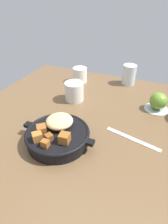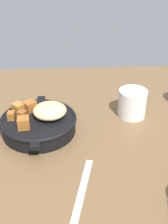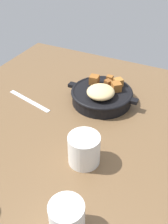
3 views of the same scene
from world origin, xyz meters
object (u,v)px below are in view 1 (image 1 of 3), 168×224
object	(u,v)px
ceramic_mug_white	(74,91)
white_creamer_pitcher	(80,75)
butter_knife	(133,139)
cast_iron_skillet	(58,134)
water_glass_tall	(129,75)
red_apple	(158,101)

from	to	relation	value
ceramic_mug_white	white_creamer_pitcher	xyz separation A→B (cm)	(-5.46, 19.05, -0.33)
ceramic_mug_white	white_creamer_pitcher	size ratio (longest dim) A/B	1.08
butter_knife	white_creamer_pitcher	xyz separation A→B (cm)	(-35.82, 36.08, 3.81)
cast_iron_skillet	water_glass_tall	world-z (taller)	water_glass_tall
ceramic_mug_white	cast_iron_skillet	bearing A→B (deg)	-76.29
red_apple	ceramic_mug_white	distance (cm)	36.86
cast_iron_skillet	butter_knife	size ratio (longest dim) A/B	1.29
cast_iron_skillet	butter_knife	distance (cm)	26.12
ceramic_mug_white	white_creamer_pitcher	bearing A→B (deg)	105.98
red_apple	water_glass_tall	world-z (taller)	water_glass_tall
white_creamer_pitcher	water_glass_tall	bearing A→B (deg)	17.50
water_glass_tall	cast_iron_skillet	bearing A→B (deg)	-103.18
cast_iron_skillet	butter_knife	bearing A→B (deg)	24.83
cast_iron_skillet	white_creamer_pitcher	distance (cm)	48.56
butter_knife	white_creamer_pitcher	distance (cm)	50.98
ceramic_mug_white	water_glass_tall	bearing A→B (deg)	53.91
butter_knife	white_creamer_pitcher	world-z (taller)	white_creamer_pitcher
red_apple	water_glass_tall	distance (cm)	26.81
ceramic_mug_white	white_creamer_pitcher	distance (cm)	19.82
cast_iron_skillet	butter_knife	world-z (taller)	cast_iron_skillet
water_glass_tall	white_creamer_pitcher	distance (cm)	26.37
butter_knife	ceramic_mug_white	size ratio (longest dim) A/B	2.33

